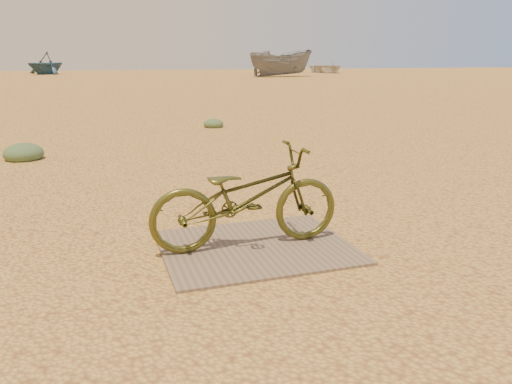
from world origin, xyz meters
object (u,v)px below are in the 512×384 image
object	(u,v)px
bicycle	(246,197)
plywood_board	(256,247)
boat_mid_right	(281,63)
boat_far_right	(326,67)
boat_far_left	(45,63)

from	to	relation	value
bicycle	plywood_board	bearing A→B (deg)	-113.52
boat_mid_right	boat_far_right	distance (m)	11.63
boat_far_left	boat_far_right	size ratio (longest dim) A/B	0.70
plywood_board	bicycle	distance (m)	0.43
boat_far_left	boat_far_right	xyz separation A→B (m)	(26.40, -3.29, -0.45)
boat_far_right	plywood_board	bearing A→B (deg)	-112.98
boat_far_left	boat_far_right	distance (m)	26.61
boat_mid_right	boat_far_right	size ratio (longest dim) A/B	1.00
plywood_board	boat_far_right	xyz separation A→B (m)	(21.66, 43.26, 0.56)
plywood_board	boat_far_right	size ratio (longest dim) A/B	0.28
boat_far_left	boat_mid_right	size ratio (longest dim) A/B	0.70
bicycle	boat_far_left	xyz separation A→B (m)	(-4.67, 46.53, 0.58)
boat_far_left	boat_mid_right	bearing A→B (deg)	11.62
plywood_board	boat_far_right	bearing A→B (deg)	63.40
plywood_board	boat_far_right	world-z (taller)	boat_far_right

